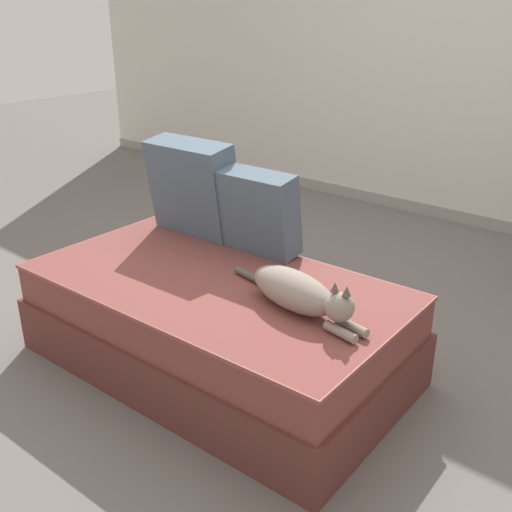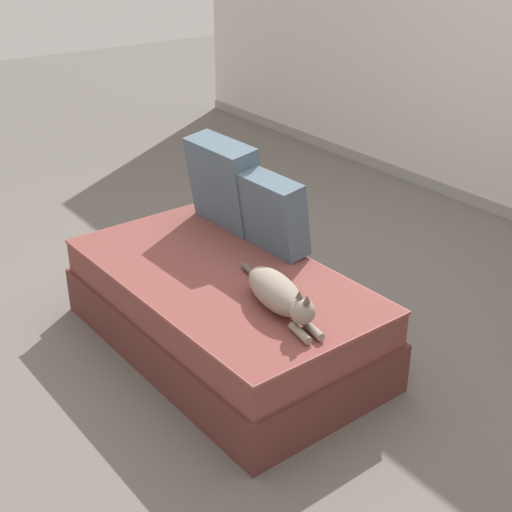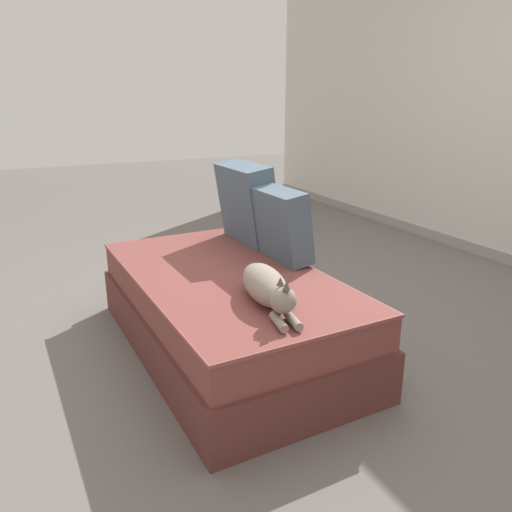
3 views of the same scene
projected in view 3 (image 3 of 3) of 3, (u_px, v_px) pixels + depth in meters
name	position (u px, v px, depth m)	size (l,w,h in m)	color
ground_plane	(291.00, 333.00, 2.89)	(16.00, 16.00, 0.00)	#66605B
couch	(227.00, 310.00, 2.66)	(1.71, 0.98, 0.44)	brown
throw_pillow_corner	(247.00, 203.00, 3.06)	(0.48, 0.25, 0.49)	#4C6070
throw_pillow_middle	(282.00, 225.00, 2.73)	(0.39, 0.21, 0.40)	#4C6070
cat	(267.00, 287.00, 2.20)	(0.74, 0.24, 0.19)	gray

